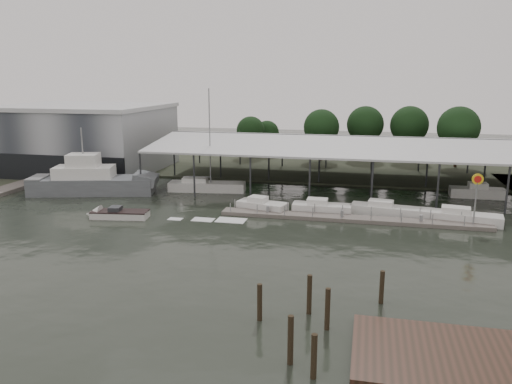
% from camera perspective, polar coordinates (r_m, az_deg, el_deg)
% --- Properties ---
extents(ground, '(200.00, 200.00, 0.00)m').
position_cam_1_polar(ground, '(47.03, -8.29, -5.46)').
color(ground, '#232821').
rests_on(ground, ground).
extents(land_strip_far, '(140.00, 30.00, 0.30)m').
position_cam_1_polar(land_strip_far, '(86.38, 1.65, 3.24)').
color(land_strip_far, '#3B4030').
rests_on(land_strip_far, ground).
extents(land_strip_west, '(20.00, 40.00, 0.30)m').
position_cam_1_polar(land_strip_west, '(92.22, -25.17, 2.63)').
color(land_strip_west, '#3B4030').
rests_on(land_strip_west, ground).
extents(storage_warehouse, '(24.50, 20.50, 10.50)m').
position_cam_1_polar(storage_warehouse, '(84.64, -19.05, 5.88)').
color(storage_warehouse, '#989DA2').
rests_on(storage_warehouse, ground).
extents(covered_boat_shed, '(58.24, 24.00, 6.96)m').
position_cam_1_polar(covered_boat_shed, '(70.09, 13.25, 5.59)').
color(covered_boat_shed, silver).
rests_on(covered_boat_shed, ground).
extents(trawler_dock, '(3.00, 18.00, 0.50)m').
position_cam_1_polar(trawler_dock, '(73.76, -26.52, 0.27)').
color(trawler_dock, slate).
rests_on(trawler_dock, ground).
extents(floating_dock, '(28.00, 2.00, 1.40)m').
position_cam_1_polar(floating_dock, '(53.60, 10.85, -3.01)').
color(floating_dock, slate).
rests_on(floating_dock, ground).
extents(shell_fuel_sign, '(1.10, 0.18, 5.55)m').
position_cam_1_polar(shell_fuel_sign, '(53.76, 23.91, 0.23)').
color(shell_fuel_sign, gray).
rests_on(shell_fuel_sign, ground).
extents(grey_trawler, '(16.76, 8.25, 8.84)m').
position_cam_1_polar(grey_trawler, '(67.87, -18.11, 1.15)').
color(grey_trawler, slate).
rests_on(grey_trawler, ground).
extents(white_sailboat, '(10.29, 3.95, 13.59)m').
position_cam_1_polar(white_sailboat, '(66.38, -5.76, 0.67)').
color(white_sailboat, white).
rests_on(white_sailboat, ground).
extents(speedboat_underway, '(17.70, 4.47, 2.00)m').
position_cam_1_polar(speedboat_underway, '(55.70, -15.82, -2.47)').
color(speedboat_underway, white).
rests_on(speedboat_underway, ground).
extents(moored_cruiser_0, '(5.97, 3.50, 1.70)m').
position_cam_1_polar(moored_cruiser_0, '(56.28, 0.64, -1.57)').
color(moored_cruiser_0, white).
rests_on(moored_cruiser_0, ground).
extents(moored_cruiser_1, '(6.45, 2.23, 1.70)m').
position_cam_1_polar(moored_cruiser_1, '(55.79, 7.45, -1.81)').
color(moored_cruiser_1, white).
rests_on(moored_cruiser_1, ground).
extents(moored_cruiser_2, '(7.65, 3.36, 1.70)m').
position_cam_1_polar(moored_cruiser_2, '(56.36, 14.47, -1.97)').
color(moored_cruiser_2, white).
rests_on(moored_cruiser_2, ground).
extents(moored_cruiser_3, '(8.32, 3.51, 1.70)m').
position_cam_1_polar(moored_cruiser_3, '(56.02, 22.26, -2.64)').
color(moored_cruiser_3, white).
rests_on(moored_cruiser_3, ground).
extents(mooring_pilings, '(7.75, 9.84, 3.37)m').
position_cam_1_polar(mooring_pilings, '(30.51, 6.68, -14.06)').
color(mooring_pilings, '#302618').
rests_on(mooring_pilings, ground).
extents(horizon_tree_line, '(66.54, 11.58, 10.17)m').
position_cam_1_polar(horizon_tree_line, '(89.99, 17.04, 6.85)').
color(horizon_tree_line, black).
rests_on(horizon_tree_line, ground).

